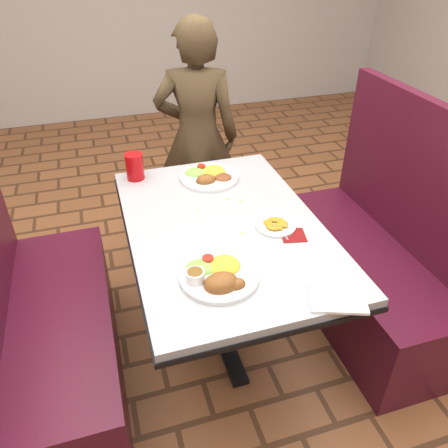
{
  "coord_description": "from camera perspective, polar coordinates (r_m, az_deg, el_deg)",
  "views": [
    {
      "loc": [
        -0.45,
        -1.46,
        1.8
      ],
      "look_at": [
        0.0,
        0.0,
        0.75
      ],
      "focal_mm": 35.0,
      "sensor_mm": 36.0,
      "label": 1
    }
  ],
  "objects": [
    {
      "name": "knife_utensil",
      "position": [
        1.58,
        1.47,
        -6.65
      ],
      "size": [
        0.02,
        0.16,
        0.0
      ],
      "primitive_type": "cube",
      "rotation": [
        0.0,
        0.0,
        -0.06
      ],
      "color": "silver",
      "rests_on": "dining_table"
    },
    {
      "name": "lettuce_shreds",
      "position": [
        1.91,
        0.61,
        1.19
      ],
      "size": [
        0.28,
        0.32,
        0.0
      ],
      "primitive_type": null,
      "color": "#9DCB51",
      "rests_on": "dining_table"
    },
    {
      "name": "red_tumbler",
      "position": [
        2.22,
        -11.6,
        7.37
      ],
      "size": [
        0.09,
        0.09,
        0.13
      ],
      "primitive_type": "cylinder",
      "color": "red",
      "rests_on": "dining_table"
    },
    {
      "name": "far_dinner_plate",
      "position": [
        2.19,
        -1.96,
        6.61
      ],
      "size": [
        0.29,
        0.29,
        0.07
      ],
      "rotation": [
        0.0,
        0.0,
        0.3
      ],
      "color": "white",
      "rests_on": "dining_table"
    },
    {
      "name": "dining_table",
      "position": [
        1.91,
        0.0,
        -2.38
      ],
      "size": [
        0.81,
        1.21,
        0.75
      ],
      "color": "#A5A8AA",
      "rests_on": "ground"
    },
    {
      "name": "near_dinner_plate",
      "position": [
        1.56,
        -0.78,
        -6.27
      ],
      "size": [
        0.29,
        0.29,
        0.09
      ],
      "rotation": [
        0.0,
        0.0,
        0.43
      ],
      "color": "white",
      "rests_on": "dining_table"
    },
    {
      "name": "spoon_utensil",
      "position": [
        1.82,
        7.67,
        -1.03
      ],
      "size": [
        0.02,
        0.12,
        0.0
      ],
      "primitive_type": "cube",
      "rotation": [
        0.0,
        0.0,
        -0.07
      ],
      "color": "silver",
      "rests_on": "dining_table"
    },
    {
      "name": "paper_napkin",
      "position": [
        1.55,
        14.53,
        -9.35
      ],
      "size": [
        0.23,
        0.2,
        0.01
      ],
      "primitive_type": "cube",
      "rotation": [
        0.0,
        0.0,
        -0.35
      ],
      "color": "white",
      "rests_on": "dining_table"
    },
    {
      "name": "plantain_plate",
      "position": [
        1.85,
        6.78,
        -0.08
      ],
      "size": [
        0.17,
        0.17,
        0.03
      ],
      "rotation": [
        0.0,
        0.0,
        0.11
      ],
      "color": "white",
      "rests_on": "dining_table"
    },
    {
      "name": "booth_bench_left",
      "position": [
        2.1,
        -21.89,
        -13.23
      ],
      "size": [
        0.47,
        1.2,
        1.17
      ],
      "color": "#4C1124",
      "rests_on": "ground"
    },
    {
      "name": "booth_bench_right",
      "position": [
        2.42,
        18.43,
        -5.08
      ],
      "size": [
        0.47,
        1.2,
        1.17
      ],
      "color": "#4C1124",
      "rests_on": "ground"
    },
    {
      "name": "diner_person",
      "position": [
        2.77,
        -3.49,
        11.21
      ],
      "size": [
        0.6,
        0.48,
        1.42
      ],
      "primitive_type": "imported",
      "rotation": [
        0.0,
        0.0,
        2.84
      ],
      "color": "brown",
      "rests_on": "ground"
    },
    {
      "name": "fork_utensil",
      "position": [
        1.55,
        0.04,
        -7.72
      ],
      "size": [
        0.07,
        0.13,
        0.0
      ],
      "primitive_type": "cube",
      "rotation": [
        0.0,
        0.0,
        -0.49
      ],
      "color": "silver",
      "rests_on": "dining_table"
    },
    {
      "name": "maroon_napkin",
      "position": [
        1.81,
        9.03,
        -1.47
      ],
      "size": [
        0.12,
        0.12,
        0.0
      ],
      "primitive_type": "cube",
      "rotation": [
        0.0,
        0.0,
        -0.22
      ],
      "color": "maroon",
      "rests_on": "dining_table"
    }
  ]
}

